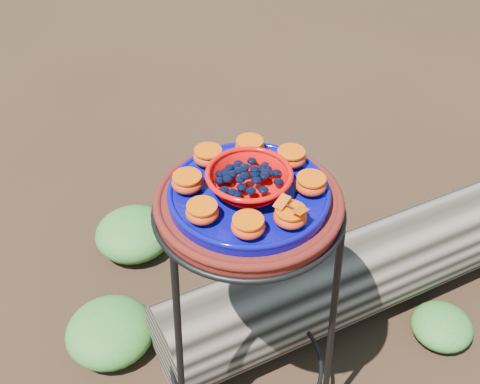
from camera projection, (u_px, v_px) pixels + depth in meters
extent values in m
cylinder|color=#571713|center=(249.00, 204.00, 1.23)|extent=(0.38, 0.38, 0.03)
cylinder|color=#0B0163|center=(249.00, 194.00, 1.22)|extent=(0.33, 0.33, 0.02)
ellipsoid|color=red|center=(290.00, 217.00, 1.12)|extent=(0.06, 0.06, 0.04)
ellipsoid|color=red|center=(311.00, 185.00, 1.20)|extent=(0.06, 0.06, 0.04)
ellipsoid|color=red|center=(291.00, 158.00, 1.26)|extent=(0.06, 0.06, 0.04)
ellipsoid|color=red|center=(250.00, 147.00, 1.29)|extent=(0.06, 0.06, 0.04)
ellipsoid|color=red|center=(208.00, 157.00, 1.27)|extent=(0.06, 0.06, 0.04)
ellipsoid|color=red|center=(187.00, 183.00, 1.20)|extent=(0.06, 0.06, 0.04)
ellipsoid|color=red|center=(202.00, 212.00, 1.13)|extent=(0.06, 0.06, 0.04)
ellipsoid|color=red|center=(248.00, 226.00, 1.10)|extent=(0.06, 0.06, 0.04)
ellipsoid|color=#306125|center=(110.00, 331.00, 1.78)|extent=(0.26, 0.26, 0.13)
ellipsoid|color=#306125|center=(442.00, 325.00, 1.82)|extent=(0.19, 0.19, 0.09)
ellipsoid|color=#306125|center=(133.00, 233.00, 2.10)|extent=(0.27, 0.27, 0.13)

